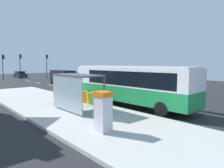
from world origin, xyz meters
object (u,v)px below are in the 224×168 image
(recycling_bin_green, at_px, (95,99))
(traffic_light_near_side, at_px, (47,63))
(recycling_bin_orange, at_px, (85,97))
(bus_shelter, at_px, (73,83))
(ticket_machine, at_px, (103,111))
(traffic_light_far_side, at_px, (3,63))
(bus, at_px, (130,83))
(white_van, at_px, (62,76))
(traffic_light_median, at_px, (20,63))
(sedan_near, at_px, (20,74))
(recycling_bin_yellow, at_px, (90,98))
(recycling_bin_red, at_px, (80,96))

(recycling_bin_green, bearing_deg, traffic_light_near_side, 72.47)
(recycling_bin_green, xyz_separation_m, traffic_light_near_side, (9.70, 30.69, 2.91))
(recycling_bin_orange, xyz_separation_m, bus_shelter, (-2.21, -1.90, 1.44))
(ticket_machine, xyz_separation_m, traffic_light_far_side, (4.51, 36.70, 2.25))
(recycling_bin_green, bearing_deg, ticket_machine, -123.24)
(bus, xyz_separation_m, white_van, (3.91, 18.77, -0.50))
(white_van, xyz_separation_m, traffic_light_median, (-1.80, 14.88, 2.21))
(recycling_bin_green, height_order, recycling_bin_orange, same)
(recycling_bin_green, relative_size, traffic_light_far_side, 0.18)
(recycling_bin_green, bearing_deg, sedan_near, 80.53)
(recycling_bin_orange, bearing_deg, recycling_bin_yellow, -90.00)
(recycling_bin_red, bearing_deg, recycling_bin_green, -90.00)
(recycling_bin_orange, bearing_deg, traffic_light_far_side, 87.91)
(traffic_light_median, bearing_deg, bus_shelter, -101.73)
(bus, bearing_deg, white_van, 78.23)
(traffic_light_median, xyz_separation_m, bus_shelter, (-6.81, -32.79, -1.46))
(white_van, relative_size, traffic_light_far_side, 1.02)
(ticket_machine, bearing_deg, traffic_light_near_side, 69.94)
(traffic_light_near_side, bearing_deg, white_van, -103.94)
(bus, relative_size, traffic_light_far_side, 2.15)
(bus, distance_m, traffic_light_far_side, 32.92)
(recycling_bin_yellow, height_order, recycling_bin_orange, same)
(sedan_near, relative_size, bus_shelter, 1.12)
(bus, relative_size, traffic_light_median, 2.06)
(white_van, height_order, recycling_bin_orange, white_van)
(traffic_light_far_side, bearing_deg, recycling_bin_orange, -92.09)
(ticket_machine, bearing_deg, recycling_bin_orange, 62.68)
(sedan_near, bearing_deg, traffic_light_median, -105.94)
(recycling_bin_red, xyz_separation_m, bus_shelter, (-2.21, -2.60, 1.44))
(white_van, height_order, ticket_machine, white_van)
(recycling_bin_green, height_order, bus_shelter, bus_shelter)
(recycling_bin_orange, height_order, traffic_light_near_side, traffic_light_near_side)
(ticket_machine, distance_m, recycling_bin_orange, 7.46)
(traffic_light_far_side, xyz_separation_m, traffic_light_median, (3.50, 0.80, 0.13))
(white_van, bearing_deg, recycling_bin_yellow, -110.96)
(recycling_bin_orange, distance_m, recycling_bin_red, 0.70)
(sedan_near, height_order, bus_shelter, bus_shelter)
(sedan_near, bearing_deg, traffic_light_far_side, -125.91)
(bus, distance_m, sedan_near, 40.52)
(bus, bearing_deg, sedan_near, 84.32)
(recycling_bin_orange, bearing_deg, recycling_bin_red, 90.00)
(bus, xyz_separation_m, recycling_bin_red, (-2.49, 3.46, -1.19))
(traffic_light_near_side, bearing_deg, recycling_bin_green, -107.53)
(recycling_bin_orange, height_order, traffic_light_far_side, traffic_light_far_side)
(recycling_bin_red, bearing_deg, white_van, 67.31)
(recycling_bin_red, distance_m, traffic_light_far_side, 29.54)
(recycling_bin_orange, relative_size, traffic_light_far_side, 0.18)
(sedan_near, relative_size, recycling_bin_orange, 4.72)
(recycling_bin_green, xyz_separation_m, bus_shelter, (-2.21, -0.50, 1.44))
(traffic_light_median, bearing_deg, recycling_bin_green, -98.10)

